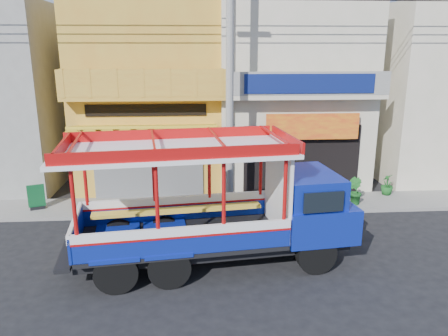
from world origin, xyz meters
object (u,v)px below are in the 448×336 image
potted_plant_a (305,190)px  green_sign (37,199)px  potted_plant_b (355,191)px  potted_plant_c (387,184)px  songthaew_truck (233,203)px  utility_pole (234,72)px

potted_plant_a → green_sign: bearing=126.8°
potted_plant_b → potted_plant_c: 1.95m
potted_plant_c → potted_plant_a: bearing=-52.1°
potted_plant_c → green_sign: bearing=-59.7°
songthaew_truck → utility_pole: bearing=84.4°
songthaew_truck → potted_plant_c: 8.42m
songthaew_truck → potted_plant_a: 5.52m
green_sign → potted_plant_a: 9.94m
potted_plant_b → potted_plant_c: bearing=-80.6°
utility_pole → potted_plant_b: 6.38m
songthaew_truck → potted_plant_c: size_ratio=9.43×
potted_plant_a → potted_plant_c: size_ratio=1.13×
songthaew_truck → potted_plant_a: songthaew_truck is taller
utility_pole → songthaew_truck: utility_pole is taller
green_sign → songthaew_truck: bearing=-32.7°
songthaew_truck → potted_plant_a: bearing=54.2°
songthaew_truck → potted_plant_b: 6.51m
utility_pole → green_sign: bearing=175.0°
utility_pole → green_sign: 8.48m
utility_pole → potted_plant_a: size_ratio=29.35×
utility_pole → potted_plant_b: utility_pole is taller
green_sign → potted_plant_c: size_ratio=1.08×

